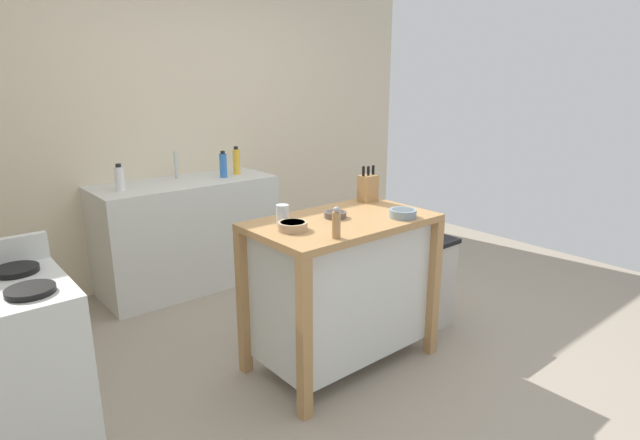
% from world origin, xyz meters
% --- Properties ---
extents(ground_plane, '(5.81, 5.81, 0.00)m').
position_xyz_m(ground_plane, '(0.00, 0.00, 0.00)').
color(ground_plane, gray).
rests_on(ground_plane, ground).
extents(wall_back, '(4.81, 0.10, 2.60)m').
position_xyz_m(wall_back, '(0.00, 2.06, 1.30)').
color(wall_back, beige).
rests_on(wall_back, ground).
extents(kitchen_island, '(1.07, 0.63, 0.91)m').
position_xyz_m(kitchen_island, '(-0.14, -0.00, 0.51)').
color(kitchen_island, '#AD7F4C').
rests_on(kitchen_island, ground).
extents(knife_block, '(0.11, 0.09, 0.23)m').
position_xyz_m(knife_block, '(0.28, 0.21, 1.00)').
color(knife_block, '#AD7F4C').
rests_on(knife_block, kitchen_island).
extents(bowl_ceramic_small, '(0.16, 0.16, 0.05)m').
position_xyz_m(bowl_ceramic_small, '(-0.49, -0.00, 0.93)').
color(bowl_ceramic_small, tan).
rests_on(bowl_ceramic_small, kitchen_island).
extents(bowl_ceramic_wide, '(0.16, 0.16, 0.05)m').
position_xyz_m(bowl_ceramic_wide, '(0.15, -0.20, 0.93)').
color(bowl_ceramic_wide, gray).
rests_on(bowl_ceramic_wide, kitchen_island).
extents(bowl_stoneware_deep, '(0.13, 0.13, 0.04)m').
position_xyz_m(bowl_stoneware_deep, '(-0.15, 0.04, 0.93)').
color(bowl_stoneware_deep, '#564C47').
rests_on(bowl_stoneware_deep, kitchen_island).
extents(drinking_cup, '(0.07, 0.07, 0.11)m').
position_xyz_m(drinking_cup, '(-0.46, 0.13, 0.96)').
color(drinking_cup, silver).
rests_on(drinking_cup, kitchen_island).
extents(pepper_grinder, '(0.04, 0.04, 0.16)m').
position_xyz_m(pepper_grinder, '(-0.40, -0.25, 0.98)').
color(pepper_grinder, '#AD7F4C').
rests_on(pepper_grinder, kitchen_island).
extents(trash_bin, '(0.36, 0.28, 0.63)m').
position_xyz_m(trash_bin, '(0.64, -0.02, 0.32)').
color(trash_bin, '#B7B2A8').
rests_on(trash_bin, ground).
extents(sink_counter, '(1.42, 0.60, 0.88)m').
position_xyz_m(sink_counter, '(-0.29, 1.71, 0.44)').
color(sink_counter, silver).
rests_on(sink_counter, ground).
extents(sink_faucet, '(0.02, 0.02, 0.22)m').
position_xyz_m(sink_faucet, '(-0.29, 1.85, 0.99)').
color(sink_faucet, '#B7BCC1').
rests_on(sink_faucet, sink_counter).
extents(bottle_hand_soap, '(0.06, 0.06, 0.22)m').
position_xyz_m(bottle_hand_soap, '(0.04, 1.65, 0.98)').
color(bottle_hand_soap, blue).
rests_on(bottle_hand_soap, sink_counter).
extents(bottle_dish_soap, '(0.06, 0.06, 0.24)m').
position_xyz_m(bottle_dish_soap, '(0.19, 1.70, 0.99)').
color(bottle_dish_soap, yellow).
rests_on(bottle_dish_soap, sink_counter).
extents(bottle_spray_cleaner, '(0.06, 0.06, 0.20)m').
position_xyz_m(bottle_spray_cleaner, '(-0.81, 1.67, 0.97)').
color(bottle_spray_cleaner, white).
rests_on(bottle_spray_cleaner, sink_counter).
extents(stove, '(0.60, 0.60, 1.00)m').
position_xyz_m(stove, '(-1.86, 0.18, 0.45)').
color(stove, silver).
rests_on(stove, ground).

